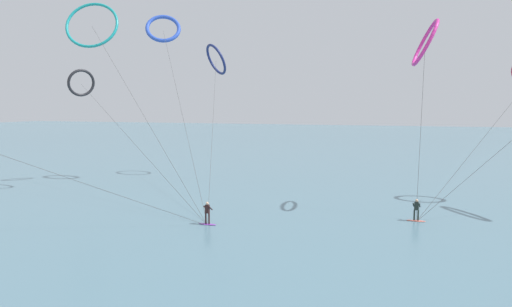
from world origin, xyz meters
The scene contains 8 objects.
sea_water centered at (0.00, 107.24, 0.04)m, with size 400.00×200.00×0.08m, color slate.
surfer_violet centered at (-5.36, 26.94, 0.82)m, with size 1.40×0.59×1.70m.
surfer_coral centered at (9.24, 32.91, 0.82)m, with size 1.40×0.60×1.70m.
kite_teal centered at (-21.77, 35.56, 16.83)m, with size 19.34×10.70×19.29m.
kite_navy centered at (-14.15, 48.81, 14.48)m, with size 11.01×24.09×16.39m.
kite_cobalt centered at (-18.17, 43.19, 17.51)m, with size 15.17×18.32×19.31m.
kite_magenta centered at (9.51, 36.33, 13.80)m, with size 2.55×5.58×15.69m.
kite_charcoal centered at (-26.68, 39.54, 11.37)m, with size 22.54×14.24×12.97m.
Camera 1 is at (8.27, -2.29, 8.76)m, focal length 31.22 mm.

